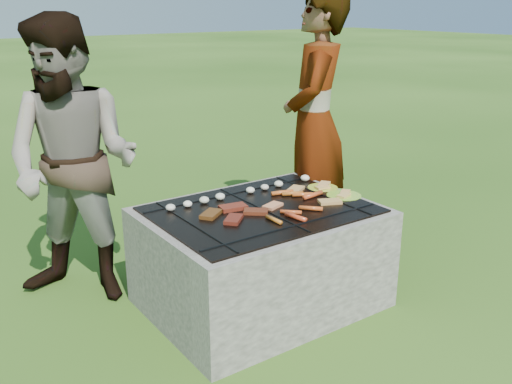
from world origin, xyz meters
TOP-DOWN VIEW (x-y plane):
  - lawn at (0.00, 0.00)m, footprint 60.00×60.00m
  - fire_pit at (0.00, 0.00)m, footprint 1.30×1.00m
  - mushrooms at (0.02, 0.27)m, footprint 1.06×0.06m
  - pork_slabs at (-0.19, 0.02)m, footprint 0.39×0.29m
  - sausages at (0.21, -0.07)m, footprint 0.53×0.49m
  - bread_on_grate at (0.30, -0.01)m, footprint 0.46×0.43m
  - plate_far at (0.56, 0.10)m, footprint 0.22×0.22m
  - plate_near at (0.56, -0.10)m, footprint 0.28×0.28m
  - cook at (0.83, 0.50)m, footprint 0.80×0.80m
  - bystander at (-0.84, 0.71)m, footprint 1.04×1.05m

SIDE VIEW (x-z plane):
  - lawn at x=0.00m, z-range 0.00..0.00m
  - fire_pit at x=0.00m, z-range -0.03..0.59m
  - plate_near at x=0.56m, z-range 0.60..0.62m
  - plate_far at x=0.56m, z-range 0.60..0.63m
  - bread_on_grate at x=0.30m, z-range 0.61..0.63m
  - pork_slabs at x=-0.19m, z-range 0.61..0.63m
  - sausages at x=0.21m, z-range 0.61..0.64m
  - mushrooms at x=0.02m, z-range 0.61..0.65m
  - bystander at x=-0.84m, z-range 0.00..1.70m
  - cook at x=0.83m, z-range 0.00..1.87m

